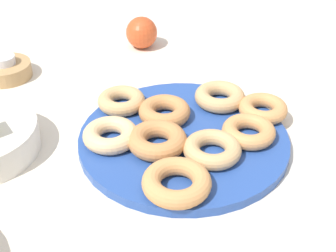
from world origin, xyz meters
TOP-DOWN VIEW (x-y plane):
  - ground_plane at (0.00, 0.00)m, footprint 2.40×2.40m
  - donut_plate at (0.00, 0.00)m, footprint 0.32×0.32m
  - donut_0 at (0.05, 0.10)m, footprint 0.11×0.11m
  - donut_1 at (-0.09, 0.08)m, footprint 0.10×0.10m
  - donut_2 at (-0.06, -0.07)m, footprint 0.11×0.11m
  - donut_3 at (-0.06, 0.00)m, footprint 0.11×0.11m
  - donut_4 at (0.05, -0.01)m, footprint 0.11×0.11m
  - donut_5 at (0.03, -0.11)m, footprint 0.11×0.11m
  - donut_6 at (-0.03, -0.14)m, footprint 0.10×0.10m
  - donut_7 at (-0.00, 0.05)m, footprint 0.09×0.09m
  - donut_8 at (0.12, 0.03)m, footprint 0.11×0.11m
  - candle_holder at (0.36, 0.13)m, footprint 0.09×0.09m
  - tealight at (0.36, 0.13)m, footprint 0.04×0.04m
  - apple at (0.31, -0.14)m, footprint 0.07×0.07m

SIDE VIEW (x-z plane):
  - ground_plane at x=0.00m, z-range 0.00..0.00m
  - donut_plate at x=0.00m, z-range 0.00..0.01m
  - candle_holder at x=0.36m, z-range 0.00..0.03m
  - donut_6 at x=-0.03m, z-range 0.01..0.04m
  - donut_3 at x=-0.06m, z-range 0.01..0.04m
  - donut_2 at x=-0.06m, z-range 0.01..0.04m
  - donut_8 at x=0.12m, z-range 0.01..0.04m
  - donut_5 at x=0.03m, z-range 0.01..0.04m
  - donut_0 at x=0.05m, z-range 0.01..0.04m
  - donut_1 at x=-0.09m, z-range 0.01..0.04m
  - donut_4 at x=0.05m, z-range 0.01..0.04m
  - donut_7 at x=0.00m, z-range 0.01..0.04m
  - apple at x=0.31m, z-range 0.00..0.07m
  - tealight at x=0.36m, z-range 0.03..0.04m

